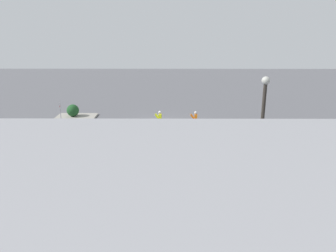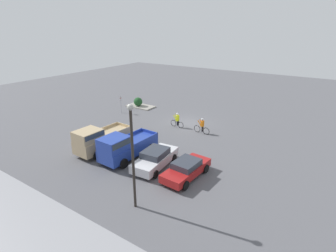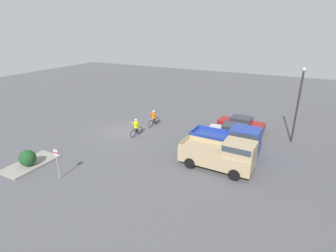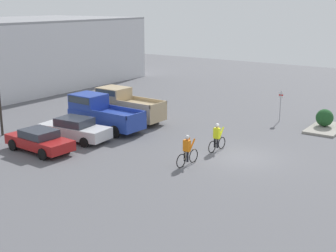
# 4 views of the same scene
# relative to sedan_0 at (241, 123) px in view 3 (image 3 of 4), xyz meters

# --- Properties ---
(ground_plane) EXTENTS (80.00, 80.00, 0.00)m
(ground_plane) POSITION_rel_sedan_0_xyz_m (5.59, -9.99, -0.68)
(ground_plane) COLOR #56565B
(sedan_0) EXTENTS (2.12, 4.44, 1.31)m
(sedan_0) POSITION_rel_sedan_0_xyz_m (0.00, 0.00, 0.00)
(sedan_0) COLOR maroon
(sedan_0) RESTS_ON ground_plane
(sedan_1) EXTENTS (2.24, 4.69, 1.44)m
(sedan_1) POSITION_rel_sedan_0_xyz_m (2.80, -0.03, 0.04)
(sedan_1) COLOR silver
(sedan_1) RESTS_ON ground_plane
(pickup_truck_0) EXTENTS (2.36, 5.46, 2.32)m
(pickup_truck_0) POSITION_rel_sedan_0_xyz_m (5.62, 0.40, 0.51)
(pickup_truck_0) COLOR #233D9E
(pickup_truck_0) RESTS_ON ground_plane
(pickup_truck_1) EXTENTS (2.32, 5.30, 2.34)m
(pickup_truck_1) POSITION_rel_sedan_0_xyz_m (8.42, 0.49, 0.51)
(pickup_truck_1) COLOR tan
(pickup_truck_1) RESTS_ON ground_plane
(cyclist_0) EXTENTS (1.73, 0.49, 1.66)m
(cyclist_0) POSITION_rel_sedan_0_xyz_m (5.90, -8.37, 0.14)
(cyclist_0) COLOR black
(cyclist_0) RESTS_ON ground_plane
(cyclist_1) EXTENTS (1.85, 0.49, 1.67)m
(cyclist_1) POSITION_rel_sedan_0_xyz_m (2.85, -8.25, 0.13)
(cyclist_1) COLOR black
(cyclist_1) RESTS_ON ground_plane
(fire_lane_sign) EXTENTS (0.07, 0.30, 2.26)m
(fire_lane_sign) POSITION_rel_sedan_0_xyz_m (14.55, -8.82, 0.69)
(fire_lane_sign) COLOR #9E9EA3
(fire_lane_sign) RESTS_ON ground_plane
(lamppost) EXTENTS (0.36, 0.36, 6.53)m
(lamppost) POSITION_rel_sedan_0_xyz_m (0.93, 4.66, 3.17)
(lamppost) COLOR #2D2823
(lamppost) RESTS_ON ground_plane
(curb_island) EXTENTS (3.82, 2.04, 0.15)m
(curb_island) POSITION_rel_sedan_0_xyz_m (14.18, -12.26, -0.60)
(curb_island) COLOR gray
(curb_island) RESTS_ON ground_plane
(shrub) EXTENTS (1.18, 1.18, 1.18)m
(shrub) POSITION_rel_sedan_0_xyz_m (14.44, -12.05, 0.06)
(shrub) COLOR #1E4C23
(shrub) RESTS_ON curb_island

